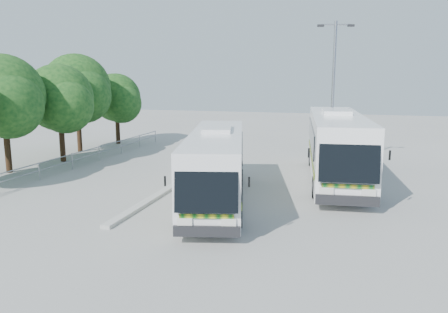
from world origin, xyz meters
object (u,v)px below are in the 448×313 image
(tree_far_b, at_px, (4,95))
(coach_adjacent, at_px, (336,144))
(tree_far_e, at_px, (117,98))
(tree_far_d, at_px, (77,88))
(lamppost, at_px, (333,89))
(coach_main, at_px, (216,164))
(tree_far_c, at_px, (60,98))

(tree_far_b, height_order, coach_adjacent, tree_far_b)
(tree_far_e, bearing_deg, tree_far_d, -98.63)
(tree_far_e, bearing_deg, lamppost, -16.71)
(coach_main, xyz_separation_m, coach_adjacent, (5.10, 5.84, 0.25))
(tree_far_d, relative_size, tree_far_e, 1.24)
(tree_far_d, relative_size, coach_main, 0.64)
(lamppost, bearing_deg, coach_main, -130.45)
(coach_adjacent, relative_size, lamppost, 1.48)
(lamppost, bearing_deg, tree_far_e, 150.25)
(coach_main, bearing_deg, tree_far_b, 156.77)
(tree_far_c, distance_m, tree_far_e, 8.22)
(tree_far_c, relative_size, coach_main, 0.56)
(tree_far_d, xyz_separation_m, coach_adjacent, (18.95, -4.01, -2.85))
(tree_far_b, height_order, tree_far_d, tree_far_d)
(tree_far_b, bearing_deg, coach_adjacent, 10.89)
(tree_far_b, distance_m, lamppost, 19.44)
(tree_far_d, relative_size, coach_adjacent, 0.56)
(tree_far_d, bearing_deg, tree_far_b, -87.77)
(tree_far_b, bearing_deg, lamppost, 20.31)
(coach_main, bearing_deg, tree_far_d, 130.79)
(tree_far_b, distance_m, tree_far_d, 7.61)
(tree_far_e, xyz_separation_m, coach_main, (13.17, -14.35, -2.17))
(tree_far_b, distance_m, coach_main, 14.04)
(tree_far_e, bearing_deg, coach_main, -47.46)
(coach_main, relative_size, coach_adjacent, 0.87)
(tree_far_e, relative_size, coach_main, 0.51)
(tree_far_c, bearing_deg, tree_far_d, 107.83)
(tree_far_d, distance_m, coach_adjacent, 19.58)
(tree_far_e, bearing_deg, coach_adjacent, -24.98)
(coach_adjacent, bearing_deg, coach_main, -137.54)
(tree_far_c, xyz_separation_m, coach_adjacent, (17.77, -0.31, -2.29))
(tree_far_d, relative_size, lamppost, 0.82)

